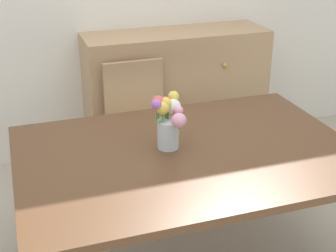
{
  "coord_description": "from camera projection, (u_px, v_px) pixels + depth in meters",
  "views": [
    {
      "loc": [
        -0.78,
        -2.02,
        1.84
      ],
      "look_at": [
        -0.08,
        0.06,
        0.84
      ],
      "focal_mm": 51.43,
      "sensor_mm": 36.0,
      "label": 1
    }
  ],
  "objects": [
    {
      "name": "dining_table",
      "position": [
        187.0,
        163.0,
        2.46
      ],
      "size": [
        1.71,
        1.18,
        0.72
      ],
      "color": "brown",
      "rests_on": "ground_plane"
    },
    {
      "name": "flower_vase",
      "position": [
        169.0,
        119.0,
        2.4
      ],
      "size": [
        0.17,
        0.23,
        0.27
      ],
      "color": "silver",
      "rests_on": "dining_table"
    },
    {
      "name": "dresser",
      "position": [
        176.0,
        95.0,
        3.79
      ],
      "size": [
        1.4,
        0.47,
        1.0
      ],
      "color": "tan",
      "rests_on": "ground_plane"
    },
    {
      "name": "chair_far",
      "position": [
        139.0,
        118.0,
        3.31
      ],
      "size": [
        0.42,
        0.42,
        0.9
      ],
      "rotation": [
        0.0,
        0.0,
        3.14
      ],
      "color": "tan",
      "rests_on": "ground_plane"
    }
  ]
}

